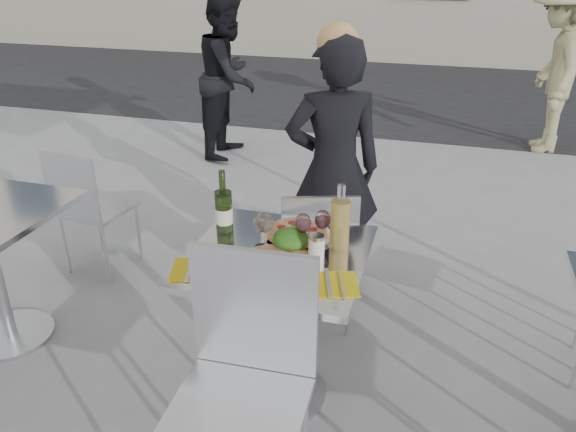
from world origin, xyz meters
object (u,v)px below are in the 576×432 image
(main_table, at_px, (278,296))
(wineglass_red_a, at_px, (303,224))
(pizza_far, at_px, (297,234))
(sugar_shaker, at_px, (316,247))
(pedestrian_a, at_px, (229,76))
(pedestrian_b, at_px, (555,68))
(chair_far, at_px, (318,249))
(carafe, at_px, (340,224))
(salad_plate, at_px, (291,241))
(wineglass_white_a, at_px, (261,224))
(chair_near, at_px, (245,370))
(napkin_right, at_px, (334,284))
(napkin_left, at_px, (195,269))
(wine_bottle, at_px, (224,210))
(wineglass_white_b, at_px, (265,224))
(side_chair_lfar, at_px, (86,203))
(woman_diner, at_px, (333,170))
(wineglass_red_b, at_px, (323,221))
(pizza_near, at_px, (275,266))

(main_table, xyz_separation_m, wineglass_red_a, (0.09, 0.07, 0.32))
(pizza_far, relative_size, sugar_shaker, 2.83)
(pedestrian_a, bearing_deg, pedestrian_b, -73.33)
(chair_far, xyz_separation_m, pizza_far, (-0.01, -0.38, 0.28))
(carafe, bearing_deg, salad_plate, -166.83)
(wineglass_white_a, bearing_deg, chair_far, 76.52)
(chair_near, distance_m, salad_plate, 0.61)
(carafe, relative_size, napkin_right, 1.29)
(chair_near, distance_m, napkin_left, 0.47)
(wine_bottle, bearing_deg, wineglass_white_b, -17.95)
(wine_bottle, height_order, napkin_left, wine_bottle)
(side_chair_lfar, distance_m, pedestrian_a, 2.41)
(woman_diner, distance_m, pizza_far, 0.84)
(wineglass_white_b, distance_m, napkin_left, 0.34)
(woman_diner, distance_m, wineglass_white_b, 0.98)
(side_chair_lfar, relative_size, wineglass_red_b, 5.23)
(wineglass_red_b, distance_m, napkin_left, 0.56)
(pedestrian_b, xyz_separation_m, carafe, (-1.30, -4.04, 0.05))
(chair_near, distance_m, pedestrian_a, 3.94)
(salad_plate, distance_m, wine_bottle, 0.32)
(wineglass_red_b, bearing_deg, napkin_left, -141.14)
(wineglass_white_a, height_order, napkin_left, wineglass_white_a)
(pedestrian_b, height_order, wineglass_white_a, pedestrian_b)
(wineglass_white_b, relative_size, wineglass_red_a, 1.00)
(main_table, relative_size, napkin_left, 3.32)
(wine_bottle, height_order, wineglass_white_a, wine_bottle)
(chair_far, xyz_separation_m, sugar_shaker, (0.12, -0.54, 0.32))
(sugar_shaker, bearing_deg, chair_near, -102.60)
(pizza_near, xyz_separation_m, napkin_left, (-0.30, -0.10, -0.01))
(pizza_far, bearing_deg, chair_far, 88.99)
(pedestrian_a, xyz_separation_m, pedestrian_b, (3.00, 1.03, 0.05))
(chair_near, relative_size, woman_diner, 0.66)
(pizza_near, height_order, wineglass_red_b, wineglass_red_b)
(wine_bottle, relative_size, wineglass_red_b, 1.87)
(woman_diner, xyz_separation_m, napkin_right, (0.25, -1.17, 0.00))
(wineglass_white_b, xyz_separation_m, wineglass_red_a, (0.15, 0.04, 0.00))
(woman_diner, bearing_deg, napkin_right, 80.00)
(pedestrian_a, height_order, wineglass_red_b, pedestrian_a)
(sugar_shaker, height_order, wineglass_white_a, wineglass_white_a)
(side_chair_lfar, relative_size, pizza_near, 2.43)
(pedestrian_a, bearing_deg, sugar_shaker, -154.73)
(main_table, bearing_deg, side_chair_lfar, 153.65)
(wineglass_white_a, relative_size, wineglass_red_a, 1.00)
(pedestrian_b, height_order, wineglass_red_b, pedestrian_b)
(chair_near, distance_m, pizza_far, 0.71)
(chair_far, height_order, wineglass_red_b, wineglass_red_b)
(chair_far, height_order, chair_near, chair_near)
(wine_bottle, relative_size, wineglass_red_a, 1.87)
(side_chair_lfar, height_order, wineglass_white_a, wineglass_white_a)
(side_chair_lfar, distance_m, carafe, 1.82)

